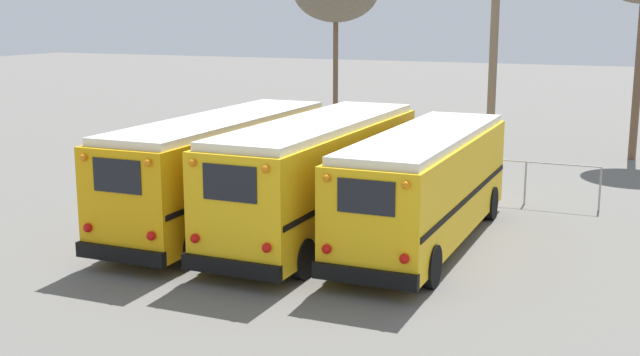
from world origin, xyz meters
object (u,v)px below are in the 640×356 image
at_px(school_bus_2, 425,184).
at_px(school_bus_0, 223,168).
at_px(school_bus_1, 319,174).
at_px(utility_pole, 493,63).

bearing_deg(school_bus_2, school_bus_0, -174.03).
bearing_deg(school_bus_2, school_bus_1, -172.06).
bearing_deg(school_bus_0, school_bus_2, 5.97).
bearing_deg(school_bus_0, school_bus_1, 3.98).
distance_m(school_bus_1, utility_pole, 11.95).
height_order(school_bus_0, school_bus_2, school_bus_0).
bearing_deg(school_bus_2, utility_pole, 93.16).
distance_m(school_bus_0, utility_pole, 13.02).
relative_size(school_bus_0, utility_pole, 1.21).
relative_size(school_bus_0, school_bus_1, 1.01).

